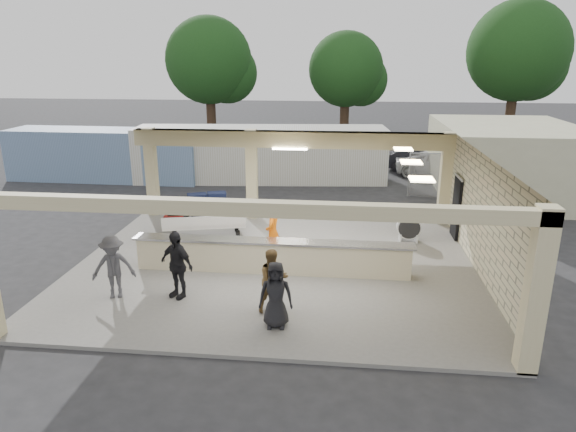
# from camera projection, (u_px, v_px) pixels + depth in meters

# --- Properties ---
(ground) EXTENTS (120.00, 120.00, 0.00)m
(ground) POSITION_uv_depth(u_px,v_px,m) (274.00, 268.00, 15.66)
(ground) COLOR #242426
(ground) RESTS_ON ground
(pavilion) EXTENTS (12.01, 10.00, 3.55)m
(pavilion) POSITION_uv_depth(u_px,v_px,m) (284.00, 220.00, 15.87)
(pavilion) COLOR slate
(pavilion) RESTS_ON ground
(baggage_counter) EXTENTS (8.20, 0.58, 0.98)m
(baggage_counter) POSITION_uv_depth(u_px,v_px,m) (272.00, 256.00, 15.01)
(baggage_counter) COLOR beige
(baggage_counter) RESTS_ON pavilion
(luggage_cart) EXTENTS (3.09, 2.32, 1.61)m
(luggage_cart) POSITION_uv_depth(u_px,v_px,m) (204.00, 214.00, 17.68)
(luggage_cart) COLOR white
(luggage_cart) RESTS_ON pavilion
(drum_fan) EXTENTS (0.82, 0.46, 0.92)m
(drum_fan) POSITION_uv_depth(u_px,v_px,m) (409.00, 227.00, 17.50)
(drum_fan) COLOR white
(drum_fan) RESTS_ON pavilion
(baggage_handler) EXTENTS (0.45, 0.72, 1.87)m
(baggage_handler) POSITION_uv_depth(u_px,v_px,m) (273.00, 233.00, 15.64)
(baggage_handler) COLOR orange
(baggage_handler) RESTS_ON pavilion
(passenger_a) EXTENTS (0.85, 0.71, 1.62)m
(passenger_a) POSITION_uv_depth(u_px,v_px,m) (273.00, 281.00, 12.62)
(passenger_a) COLOR brown
(passenger_a) RESTS_ON pavilion
(passenger_b) EXTENTS (1.12, 0.82, 1.81)m
(passenger_b) POSITION_uv_depth(u_px,v_px,m) (177.00, 265.00, 13.34)
(passenger_b) COLOR black
(passenger_b) RESTS_ON pavilion
(passenger_c) EXTENTS (1.16, 0.71, 1.70)m
(passenger_c) POSITION_uv_depth(u_px,v_px,m) (113.00, 267.00, 13.33)
(passenger_c) COLOR #454449
(passenger_c) RESTS_ON pavilion
(passenger_d) EXTENTS (0.81, 0.38, 1.61)m
(passenger_d) POSITION_uv_depth(u_px,v_px,m) (276.00, 295.00, 11.87)
(passenger_d) COLOR black
(passenger_d) RESTS_ON pavilion
(car_white_a) EXTENTS (4.65, 2.54, 1.28)m
(car_white_a) POSITION_uv_depth(u_px,v_px,m) (439.00, 164.00, 27.46)
(car_white_a) COLOR silver
(car_white_a) RESTS_ON ground
(car_white_b) EXTENTS (4.45, 2.06, 1.36)m
(car_white_b) POSITION_uv_depth(u_px,v_px,m) (530.00, 162.00, 27.70)
(car_white_b) COLOR silver
(car_white_b) RESTS_ON ground
(car_dark) EXTENTS (4.07, 2.15, 1.29)m
(car_dark) POSITION_uv_depth(u_px,v_px,m) (421.00, 160.00, 28.49)
(car_dark) COLOR black
(car_dark) RESTS_ON ground
(container_white) EXTENTS (12.83, 3.68, 2.74)m
(container_white) POSITION_uv_depth(u_px,v_px,m) (261.00, 154.00, 26.24)
(container_white) COLOR silver
(container_white) RESTS_ON ground
(container_blue) EXTENTS (9.97, 2.53, 2.58)m
(container_blue) POSITION_uv_depth(u_px,v_px,m) (106.00, 155.00, 26.55)
(container_blue) COLOR #6D89AF
(container_blue) RESTS_ON ground
(fence) EXTENTS (12.06, 0.06, 2.03)m
(fence) POSITION_uv_depth(u_px,v_px,m) (546.00, 177.00, 22.76)
(fence) COLOR gray
(fence) RESTS_ON ground
(tree_left) EXTENTS (6.60, 6.30, 9.00)m
(tree_left) POSITION_uv_depth(u_px,v_px,m) (214.00, 64.00, 37.69)
(tree_left) COLOR #382619
(tree_left) RESTS_ON ground
(tree_mid) EXTENTS (6.00, 5.60, 8.00)m
(tree_mid) POSITION_uv_depth(u_px,v_px,m) (350.00, 72.00, 38.75)
(tree_mid) COLOR #382619
(tree_mid) RESTS_ON ground
(tree_right) EXTENTS (7.20, 7.00, 10.00)m
(tree_right) POSITION_uv_depth(u_px,v_px,m) (522.00, 55.00, 36.20)
(tree_right) COLOR #382619
(tree_right) RESTS_ON ground
(adjacent_building) EXTENTS (6.00, 8.00, 3.20)m
(adjacent_building) POSITION_uv_depth(u_px,v_px,m) (506.00, 160.00, 23.70)
(adjacent_building) COLOR beige
(adjacent_building) RESTS_ON ground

